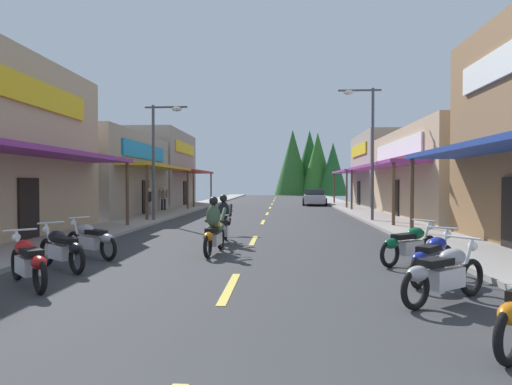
{
  "coord_description": "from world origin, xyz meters",
  "views": [
    {
      "loc": [
        0.97,
        -0.85,
        1.93
      ],
      "look_at": [
        -0.52,
        23.43,
        1.4
      ],
      "focal_mm": 30.44,
      "sensor_mm": 36.0,
      "label": 1
    }
  ],
  "objects_px": {
    "motorcycle_parked_left_3": "(91,239)",
    "pedestrian_browsing": "(149,200)",
    "motorcycle_parked_right_1": "(444,273)",
    "rider_cruising_lead": "(214,230)",
    "motorcycle_parked_left_1": "(28,261)",
    "streetlamp_left": "(160,145)",
    "motorcycle_parked_right_2": "(433,257)",
    "motorcycle_parked_right_3": "(409,244)",
    "pedestrian_by_shop": "(163,197)",
    "rider_cruising_trailing": "(224,223)",
    "motorcycle_parked_left_2": "(62,248)",
    "parked_car_curbside": "(314,197)",
    "streetlamp_right": "(367,136)"
  },
  "relations": [
    {
      "from": "motorcycle_parked_left_3",
      "to": "rider_cruising_trailing",
      "type": "bearing_deg",
      "value": -104.02
    },
    {
      "from": "motorcycle_parked_right_2",
      "to": "motorcycle_parked_left_3",
      "type": "distance_m",
      "value": 8.15
    },
    {
      "from": "motorcycle_parked_right_1",
      "to": "motorcycle_parked_right_3",
      "type": "relative_size",
      "value": 1.02
    },
    {
      "from": "motorcycle_parked_right_1",
      "to": "motorcycle_parked_right_2",
      "type": "distance_m",
      "value": 1.53
    },
    {
      "from": "motorcycle_parked_left_1",
      "to": "pedestrian_by_shop",
      "type": "bearing_deg",
      "value": -36.77
    },
    {
      "from": "motorcycle_parked_left_2",
      "to": "motorcycle_parked_left_3",
      "type": "relative_size",
      "value": 0.94
    },
    {
      "from": "motorcycle_parked_right_3",
      "to": "pedestrian_by_shop",
      "type": "distance_m",
      "value": 21.2
    },
    {
      "from": "motorcycle_parked_right_1",
      "to": "motorcycle_parked_left_3",
      "type": "bearing_deg",
      "value": 116.97
    },
    {
      "from": "streetlamp_right",
      "to": "motorcycle_parked_left_3",
      "type": "relative_size",
      "value": 3.53
    },
    {
      "from": "streetlamp_left",
      "to": "motorcycle_parked_left_2",
      "type": "distance_m",
      "value": 12.16
    },
    {
      "from": "motorcycle_parked_right_3",
      "to": "pedestrian_by_shop",
      "type": "relative_size",
      "value": 1.01
    },
    {
      "from": "streetlamp_right",
      "to": "rider_cruising_trailing",
      "type": "height_order",
      "value": "streetlamp_right"
    },
    {
      "from": "motorcycle_parked_right_1",
      "to": "motorcycle_parked_left_1",
      "type": "distance_m",
      "value": 7.33
    },
    {
      "from": "motorcycle_parked_left_1",
      "to": "pedestrian_by_shop",
      "type": "distance_m",
      "value": 21.12
    },
    {
      "from": "rider_cruising_lead",
      "to": "pedestrian_by_shop",
      "type": "bearing_deg",
      "value": 24.44
    },
    {
      "from": "motorcycle_parked_left_2",
      "to": "pedestrian_by_shop",
      "type": "xyz_separation_m",
      "value": [
        -3.08,
        19.28,
        0.52
      ]
    },
    {
      "from": "motorcycle_parked_left_3",
      "to": "motorcycle_parked_right_2",
      "type": "bearing_deg",
      "value": -163.68
    },
    {
      "from": "parked_car_curbside",
      "to": "streetlamp_right",
      "type": "bearing_deg",
      "value": -172.3
    },
    {
      "from": "rider_cruising_trailing",
      "to": "pedestrian_browsing",
      "type": "relative_size",
      "value": 1.3
    },
    {
      "from": "motorcycle_parked_right_3",
      "to": "pedestrian_by_shop",
      "type": "bearing_deg",
      "value": 83.02
    },
    {
      "from": "motorcycle_parked_left_1",
      "to": "motorcycle_parked_left_3",
      "type": "relative_size",
      "value": 0.86
    },
    {
      "from": "motorcycle_parked_right_1",
      "to": "motorcycle_parked_right_3",
      "type": "distance_m",
      "value": 3.38
    },
    {
      "from": "motorcycle_parked_left_1",
      "to": "pedestrian_browsing",
      "type": "relative_size",
      "value": 0.97
    },
    {
      "from": "motorcycle_parked_left_3",
      "to": "pedestrian_by_shop",
      "type": "xyz_separation_m",
      "value": [
        -3.06,
        17.74,
        0.52
      ]
    },
    {
      "from": "streetlamp_right",
      "to": "motorcycle_parked_left_1",
      "type": "bearing_deg",
      "value": -122.47
    },
    {
      "from": "motorcycle_parked_left_3",
      "to": "pedestrian_by_shop",
      "type": "relative_size",
      "value": 1.08
    },
    {
      "from": "motorcycle_parked_right_1",
      "to": "pedestrian_by_shop",
      "type": "xyz_separation_m",
      "value": [
        -10.57,
        21.47,
        0.52
      ]
    },
    {
      "from": "pedestrian_browsing",
      "to": "parked_car_curbside",
      "type": "distance_m",
      "value": 17.38
    },
    {
      "from": "streetlamp_left",
      "to": "motorcycle_parked_right_3",
      "type": "xyz_separation_m",
      "value": [
        9.02,
        -10.49,
        -3.3
      ]
    },
    {
      "from": "motorcycle_parked_right_3",
      "to": "pedestrian_browsing",
      "type": "xyz_separation_m",
      "value": [
        -10.67,
        13.97,
        0.46
      ]
    },
    {
      "from": "motorcycle_parked_right_1",
      "to": "rider_cruising_lead",
      "type": "xyz_separation_m",
      "value": [
        -4.45,
        4.57,
        0.17
      ]
    },
    {
      "from": "motorcycle_parked_left_3",
      "to": "pedestrian_by_shop",
      "type": "distance_m",
      "value": 18.01
    },
    {
      "from": "motorcycle_parked_right_3",
      "to": "streetlamp_left",
      "type": "bearing_deg",
      "value": 92.47
    },
    {
      "from": "motorcycle_parked_left_2",
      "to": "motorcycle_parked_left_3",
      "type": "distance_m",
      "value": 1.54
    },
    {
      "from": "streetlamp_right",
      "to": "motorcycle_parked_right_1",
      "type": "distance_m",
      "value": 15.01
    },
    {
      "from": "motorcycle_parked_left_3",
      "to": "pedestrian_browsing",
      "type": "relative_size",
      "value": 1.13
    },
    {
      "from": "streetlamp_left",
      "to": "motorcycle_parked_left_3",
      "type": "relative_size",
      "value": 3.08
    },
    {
      "from": "motorcycle_parked_left_3",
      "to": "parked_car_curbside",
      "type": "relative_size",
      "value": 0.42
    },
    {
      "from": "motorcycle_parked_right_3",
      "to": "rider_cruising_trailing",
      "type": "xyz_separation_m",
      "value": [
        -4.89,
        3.29,
        0.17
      ]
    },
    {
      "from": "streetlamp_right",
      "to": "pedestrian_browsing",
      "type": "distance_m",
      "value": 12.54
    },
    {
      "from": "motorcycle_parked_right_1",
      "to": "motorcycle_parked_left_3",
      "type": "xyz_separation_m",
      "value": [
        -7.51,
        3.73,
        0.0
      ]
    },
    {
      "from": "motorcycle_parked_right_2",
      "to": "streetlamp_right",
      "type": "bearing_deg",
      "value": 33.33
    },
    {
      "from": "motorcycle_parked_left_2",
      "to": "motorcycle_parked_left_1",
      "type": "bearing_deg",
      "value": 134.99
    },
    {
      "from": "streetlamp_left",
      "to": "parked_car_curbside",
      "type": "bearing_deg",
      "value": 63.1
    },
    {
      "from": "rider_cruising_trailing",
      "to": "motorcycle_parked_left_1",
      "type": "bearing_deg",
      "value": 152.01
    },
    {
      "from": "pedestrian_browsing",
      "to": "streetlamp_right",
      "type": "bearing_deg",
      "value": 173.14
    },
    {
      "from": "motorcycle_parked_right_1",
      "to": "motorcycle_parked_left_1",
      "type": "relative_size",
      "value": 1.11
    },
    {
      "from": "motorcycle_parked_left_1",
      "to": "pedestrian_browsing",
      "type": "xyz_separation_m",
      "value": [
        -2.95,
        16.71,
        0.46
      ]
    },
    {
      "from": "motorcycle_parked_right_1",
      "to": "pedestrian_browsing",
      "type": "bearing_deg",
      "value": 83.99
    },
    {
      "from": "motorcycle_parked_right_3",
      "to": "parked_car_curbside",
      "type": "relative_size",
      "value": 0.4
    }
  ]
}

